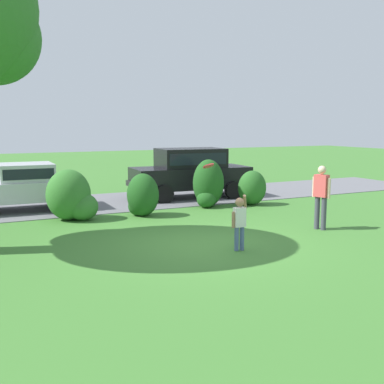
{
  "coord_description": "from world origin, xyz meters",
  "views": [
    {
      "loc": [
        -5.3,
        -9.8,
        2.84
      ],
      "look_at": [
        0.2,
        1.19,
        1.1
      ],
      "focal_mm": 44.86,
      "sensor_mm": 36.0,
      "label": 1
    }
  ],
  "objects_px": {
    "parked_sedan": "(20,185)",
    "frisbee": "(208,166)",
    "child_thrower": "(240,219)",
    "adult_onlooker": "(321,194)",
    "parked_suv": "(190,170)"
  },
  "relations": [
    {
      "from": "adult_onlooker",
      "to": "child_thrower",
      "type": "bearing_deg",
      "value": -164.33
    },
    {
      "from": "parked_sedan",
      "to": "frisbee",
      "type": "height_order",
      "value": "frisbee"
    },
    {
      "from": "parked_sedan",
      "to": "parked_suv",
      "type": "xyz_separation_m",
      "value": [
        6.29,
        0.03,
        0.23
      ]
    },
    {
      "from": "frisbee",
      "to": "adult_onlooker",
      "type": "relative_size",
      "value": 0.17
    },
    {
      "from": "adult_onlooker",
      "to": "parked_sedan",
      "type": "bearing_deg",
      "value": 136.11
    },
    {
      "from": "parked_sedan",
      "to": "frisbee",
      "type": "bearing_deg",
      "value": -61.3
    },
    {
      "from": "child_thrower",
      "to": "adult_onlooker",
      "type": "height_order",
      "value": "adult_onlooker"
    },
    {
      "from": "parked_sedan",
      "to": "child_thrower",
      "type": "distance_m",
      "value": 8.43
    },
    {
      "from": "parked_suv",
      "to": "adult_onlooker",
      "type": "distance_m",
      "value": 6.71
    },
    {
      "from": "parked_sedan",
      "to": "child_thrower",
      "type": "relative_size",
      "value": 3.46
    },
    {
      "from": "parked_sedan",
      "to": "frisbee",
      "type": "xyz_separation_m",
      "value": [
        3.54,
        -6.47,
        1.01
      ]
    },
    {
      "from": "child_thrower",
      "to": "adult_onlooker",
      "type": "relative_size",
      "value": 0.74
    },
    {
      "from": "parked_suv",
      "to": "child_thrower",
      "type": "bearing_deg",
      "value": -108.43
    },
    {
      "from": "parked_sedan",
      "to": "frisbee",
      "type": "relative_size",
      "value": 15.11
    },
    {
      "from": "child_thrower",
      "to": "frisbee",
      "type": "relative_size",
      "value": 4.36
    }
  ]
}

